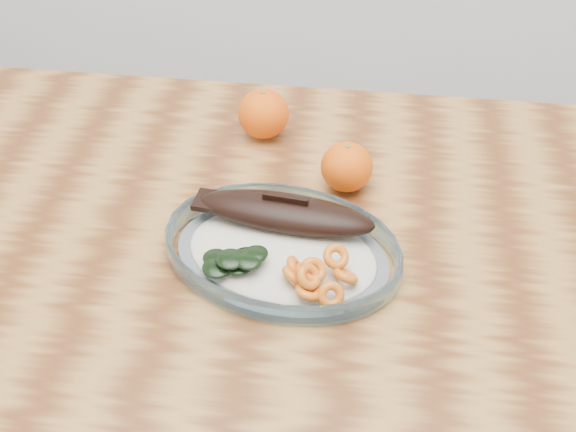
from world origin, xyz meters
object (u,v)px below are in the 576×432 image
(dining_table, at_px, (270,295))
(orange_left, at_px, (263,114))
(orange_right, at_px, (347,167))
(plated_meal, at_px, (282,247))

(dining_table, distance_m, orange_left, 0.29)
(orange_left, distance_m, orange_right, 0.18)
(plated_meal, bearing_deg, orange_right, 77.74)
(dining_table, xyz_separation_m, orange_left, (-0.04, 0.25, 0.14))
(plated_meal, xyz_separation_m, orange_right, (0.07, 0.15, 0.02))
(dining_table, height_order, plated_meal, plated_meal)
(plated_meal, relative_size, orange_left, 8.27)
(orange_left, relative_size, orange_right, 1.08)
(plated_meal, height_order, orange_right, plated_meal)
(dining_table, bearing_deg, orange_right, 54.81)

